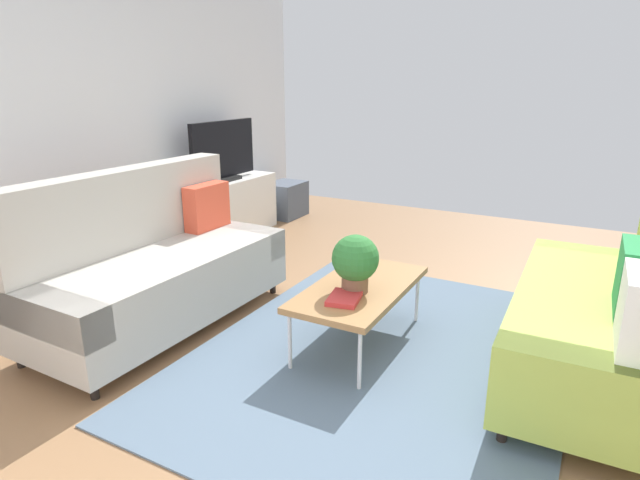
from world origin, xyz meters
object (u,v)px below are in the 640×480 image
object	(u,v)px
potted_plant	(355,261)
vase_0	(182,181)
couch_green	(609,310)
tv	(223,152)
tv_console	(225,209)
table_book_0	(344,298)
vase_1	(193,179)
couch_beige	(155,265)
bottle_1	(218,173)
bottle_0	(211,178)
storage_trunk	(286,200)
coffee_table	(360,289)

from	to	relation	value
potted_plant	vase_0	size ratio (longest dim) A/B	2.16
couch_green	tv	distance (m)	4.01
couch_green	tv_console	bearing A→B (deg)	69.93
tv_console	table_book_0	world-z (taller)	tv_console
tv	vase_1	bearing A→B (deg)	170.47
tv	table_book_0	bearing A→B (deg)	-128.04
couch_beige	vase_0	distance (m)	1.72
tv_console	bottle_1	distance (m)	0.45
bottle_0	bottle_1	xyz separation A→B (m)	(0.11, 0.00, 0.03)
potted_plant	couch_beige	bearing A→B (deg)	101.07
storage_trunk	vase_0	world-z (taller)	vase_0
tv_console	table_book_0	distance (m)	3.01
vase_0	vase_1	distance (m)	0.16
bottle_1	vase_1	bearing A→B (deg)	162.01
coffee_table	storage_trunk	size ratio (longest dim) A/B	2.12
potted_plant	table_book_0	size ratio (longest dim) A/B	1.53
vase_0	tv	bearing A→B (deg)	-6.88
coffee_table	potted_plant	size ratio (longest dim) A/B	2.99
tv_console	storage_trunk	bearing A→B (deg)	-5.19
coffee_table	vase_0	world-z (taller)	vase_0
vase_1	potted_plant	bearing A→B (deg)	-117.60
bottle_0	bottle_1	distance (m)	0.11
couch_green	bottle_1	distance (m)	3.92
coffee_table	vase_1	size ratio (longest dim) A/B	7.13
storage_trunk	potted_plant	size ratio (longest dim) A/B	1.41
couch_beige	couch_green	bearing A→B (deg)	104.25
tv	potted_plant	bearing A→B (deg)	-125.60
table_book_0	bottle_0	distance (m)	2.84
couch_beige	bottle_0	world-z (taller)	couch_beige
vase_0	vase_1	size ratio (longest dim) A/B	1.11
coffee_table	tv_console	distance (m)	2.83
couch_green	table_book_0	distance (m)	1.51
storage_trunk	vase_1	world-z (taller)	vase_1
coffee_table	potted_plant	world-z (taller)	potted_plant
tv	table_book_0	distance (m)	3.03
coffee_table	bottle_0	bearing A→B (deg)	60.19
storage_trunk	vase_1	size ratio (longest dim) A/B	3.37
tv	bottle_0	xyz separation A→B (m)	(-0.25, -0.02, -0.24)
coffee_table	table_book_0	distance (m)	0.27
coffee_table	vase_1	distance (m)	2.69
tv_console	storage_trunk	size ratio (longest dim) A/B	2.69
coffee_table	bottle_0	size ratio (longest dim) A/B	7.74
tv	bottle_1	xyz separation A→B (m)	(-0.14, -0.02, -0.21)
bottle_1	storage_trunk	bearing A→B (deg)	-2.77
potted_plant	bottle_0	xyz separation A→B (m)	(1.43, 2.33, 0.09)
tv	storage_trunk	world-z (taller)	tv
tv	vase_0	size ratio (longest dim) A/B	5.87
potted_plant	vase_1	distance (m)	2.73
vase_1	couch_green	bearing A→B (deg)	-102.86
coffee_table	bottle_1	xyz separation A→B (m)	(1.43, 2.32, 0.35)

